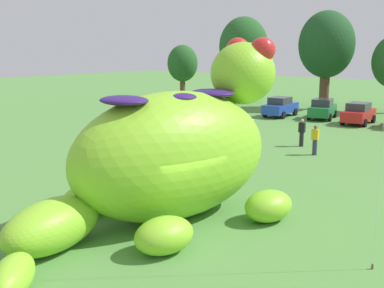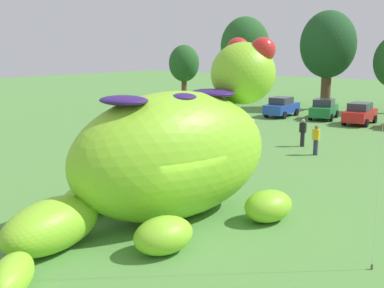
{
  "view_description": "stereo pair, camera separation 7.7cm",
  "coord_description": "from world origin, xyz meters",
  "px_view_note": "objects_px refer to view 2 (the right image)",
  "views": [
    {
      "loc": [
        10.32,
        -11.64,
        6.05
      ],
      "look_at": [
        -0.94,
        1.95,
        2.53
      ],
      "focal_mm": 45.67,
      "sensor_mm": 36.0,
      "label": 1
    },
    {
      "loc": [
        10.38,
        -11.59,
        6.05
      ],
      "look_at": [
        -0.94,
        1.95,
        2.53
      ],
      "focal_mm": 45.67,
      "sensor_mm": 36.0,
      "label": 2
    }
  ],
  "objects_px": {
    "car_blue": "(282,107)",
    "giant_inflatable_creature": "(174,153)",
    "spectator_by_cars": "(253,133)",
    "spectator_mid_field": "(166,146)",
    "spectator_near_inflatable": "(316,140)",
    "car_green": "(324,109)",
    "spectator_wandering": "(303,133)",
    "car_red": "(360,113)"
  },
  "relations": [
    {
      "from": "spectator_near_inflatable",
      "to": "car_red",
      "type": "bearing_deg",
      "value": 100.64
    },
    {
      "from": "giant_inflatable_creature",
      "to": "car_green",
      "type": "bearing_deg",
      "value": 103.92
    },
    {
      "from": "giant_inflatable_creature",
      "to": "spectator_near_inflatable",
      "type": "distance_m",
      "value": 12.88
    },
    {
      "from": "spectator_near_inflatable",
      "to": "spectator_mid_field",
      "type": "distance_m",
      "value": 8.55
    },
    {
      "from": "car_blue",
      "to": "car_red",
      "type": "height_order",
      "value": "same"
    },
    {
      "from": "car_red",
      "to": "spectator_near_inflatable",
      "type": "distance_m",
      "value": 12.89
    },
    {
      "from": "spectator_mid_field",
      "to": "car_blue",
      "type": "bearing_deg",
      "value": 101.5
    },
    {
      "from": "spectator_near_inflatable",
      "to": "spectator_wandering",
      "type": "height_order",
      "value": "same"
    },
    {
      "from": "spectator_by_cars",
      "to": "car_blue",
      "type": "bearing_deg",
      "value": 112.33
    },
    {
      "from": "spectator_by_cars",
      "to": "spectator_near_inflatable",
      "type": "bearing_deg",
      "value": 2.53
    },
    {
      "from": "giant_inflatable_creature",
      "to": "spectator_by_cars",
      "type": "xyz_separation_m",
      "value": [
        -4.81,
        12.6,
        -1.49
      ]
    },
    {
      "from": "giant_inflatable_creature",
      "to": "car_blue",
      "type": "relative_size",
      "value": 3.04
    },
    {
      "from": "spectator_by_cars",
      "to": "giant_inflatable_creature",
      "type": "bearing_deg",
      "value": -69.11
    },
    {
      "from": "spectator_wandering",
      "to": "spectator_mid_field",
      "type": "bearing_deg",
      "value": -114.1
    },
    {
      "from": "spectator_near_inflatable",
      "to": "car_blue",
      "type": "bearing_deg",
      "value": 126.67
    },
    {
      "from": "car_green",
      "to": "spectator_mid_field",
      "type": "xyz_separation_m",
      "value": [
        0.38,
        -20.13,
        -0.01
      ]
    },
    {
      "from": "car_blue",
      "to": "spectator_near_inflatable",
      "type": "bearing_deg",
      "value": -53.33
    },
    {
      "from": "car_blue",
      "to": "spectator_wandering",
      "type": "bearing_deg",
      "value": -54.81
    },
    {
      "from": "car_blue",
      "to": "spectator_mid_field",
      "type": "relative_size",
      "value": 2.47
    },
    {
      "from": "car_blue",
      "to": "spectator_wandering",
      "type": "relative_size",
      "value": 2.47
    },
    {
      "from": "giant_inflatable_creature",
      "to": "spectator_mid_field",
      "type": "xyz_separation_m",
      "value": [
        -6.14,
        6.18,
        -1.49
      ]
    },
    {
      "from": "car_green",
      "to": "car_red",
      "type": "height_order",
      "value": "same"
    },
    {
      "from": "giant_inflatable_creature",
      "to": "car_red",
      "type": "distance_m",
      "value": 25.67
    },
    {
      "from": "car_blue",
      "to": "car_green",
      "type": "bearing_deg",
      "value": 15.81
    },
    {
      "from": "car_green",
      "to": "spectator_near_inflatable",
      "type": "xyz_separation_m",
      "value": [
        5.83,
        -13.54,
        -0.01
      ]
    },
    {
      "from": "giant_inflatable_creature",
      "to": "spectator_wandering",
      "type": "distance_m",
      "value": 14.79
    },
    {
      "from": "car_blue",
      "to": "spectator_by_cars",
      "type": "relative_size",
      "value": 2.47
    },
    {
      "from": "car_green",
      "to": "spectator_mid_field",
      "type": "bearing_deg",
      "value": -88.91
    },
    {
      "from": "car_green",
      "to": "spectator_near_inflatable",
      "type": "distance_m",
      "value": 14.74
    },
    {
      "from": "car_green",
      "to": "spectator_wandering",
      "type": "distance_m",
      "value": 12.5
    },
    {
      "from": "spectator_near_inflatable",
      "to": "spectator_by_cars",
      "type": "height_order",
      "value": "same"
    },
    {
      "from": "car_green",
      "to": "spectator_by_cars",
      "type": "relative_size",
      "value": 2.57
    },
    {
      "from": "car_red",
      "to": "spectator_wandering",
      "type": "distance_m",
      "value": 10.95
    },
    {
      "from": "car_blue",
      "to": "giant_inflatable_creature",
      "type": "bearing_deg",
      "value": -68.38
    },
    {
      "from": "giant_inflatable_creature",
      "to": "spectator_near_inflatable",
      "type": "bearing_deg",
      "value": 93.11
    },
    {
      "from": "giant_inflatable_creature",
      "to": "car_red",
      "type": "bearing_deg",
      "value": 96.89
    },
    {
      "from": "spectator_near_inflatable",
      "to": "spectator_by_cars",
      "type": "bearing_deg",
      "value": -177.47
    },
    {
      "from": "spectator_near_inflatable",
      "to": "spectator_by_cars",
      "type": "distance_m",
      "value": 4.12
    },
    {
      "from": "car_green",
      "to": "spectator_wandering",
      "type": "height_order",
      "value": "car_green"
    },
    {
      "from": "car_green",
      "to": "spectator_wandering",
      "type": "bearing_deg",
      "value": -70.8
    },
    {
      "from": "giant_inflatable_creature",
      "to": "spectator_by_cars",
      "type": "height_order",
      "value": "giant_inflatable_creature"
    },
    {
      "from": "giant_inflatable_creature",
      "to": "spectator_mid_field",
      "type": "distance_m",
      "value": 8.84
    }
  ]
}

